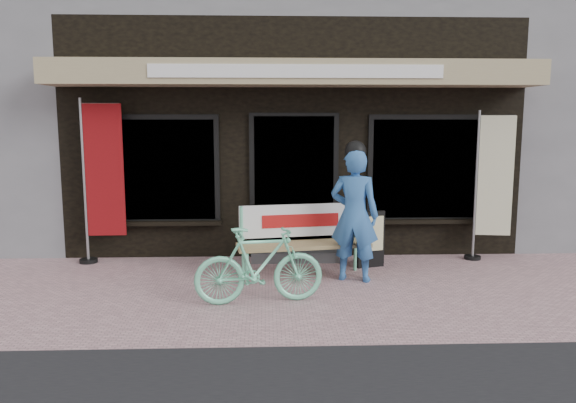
{
  "coord_description": "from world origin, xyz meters",
  "views": [
    {
      "loc": [
        -0.42,
        -6.49,
        2.12
      ],
      "look_at": [
        -0.14,
        0.7,
        1.05
      ],
      "focal_mm": 35.0,
      "sensor_mm": 36.0,
      "label": 1
    }
  ],
  "objects_px": {
    "bicycle": "(259,265)",
    "menu_stand": "(371,239)",
    "person": "(354,213)",
    "bench": "(302,235)",
    "nobori_red": "(101,179)",
    "nobori_cream": "(492,184)"
  },
  "relations": [
    {
      "from": "nobori_cream",
      "to": "menu_stand",
      "type": "bearing_deg",
      "value": -160.61
    },
    {
      "from": "bicycle",
      "to": "bench",
      "type": "bearing_deg",
      "value": -35.09
    },
    {
      "from": "person",
      "to": "menu_stand",
      "type": "distance_m",
      "value": 0.87
    },
    {
      "from": "bench",
      "to": "menu_stand",
      "type": "relative_size",
      "value": 2.25
    },
    {
      "from": "nobori_red",
      "to": "menu_stand",
      "type": "distance_m",
      "value": 4.0
    },
    {
      "from": "person",
      "to": "bicycle",
      "type": "distance_m",
      "value": 1.58
    },
    {
      "from": "bicycle",
      "to": "menu_stand",
      "type": "xyz_separation_m",
      "value": [
        1.58,
        1.52,
        -0.03
      ]
    },
    {
      "from": "bench",
      "to": "bicycle",
      "type": "relative_size",
      "value": 1.22
    },
    {
      "from": "bench",
      "to": "person",
      "type": "distance_m",
      "value": 0.78
    },
    {
      "from": "person",
      "to": "bicycle",
      "type": "height_order",
      "value": "person"
    },
    {
      "from": "nobori_red",
      "to": "nobori_cream",
      "type": "distance_m",
      "value": 5.75
    },
    {
      "from": "bicycle",
      "to": "nobori_cream",
      "type": "bearing_deg",
      "value": -69.7
    },
    {
      "from": "person",
      "to": "bicycle",
      "type": "bearing_deg",
      "value": -125.83
    },
    {
      "from": "bench",
      "to": "nobori_red",
      "type": "relative_size",
      "value": 0.76
    },
    {
      "from": "person",
      "to": "menu_stand",
      "type": "bearing_deg",
      "value": 80.02
    },
    {
      "from": "bench",
      "to": "bicycle",
      "type": "distance_m",
      "value": 1.27
    },
    {
      "from": "bench",
      "to": "menu_stand",
      "type": "distance_m",
      "value": 1.09
    },
    {
      "from": "person",
      "to": "nobori_cream",
      "type": "distance_m",
      "value": 2.43
    },
    {
      "from": "person",
      "to": "nobori_red",
      "type": "bearing_deg",
      "value": -178.03
    },
    {
      "from": "nobori_cream",
      "to": "menu_stand",
      "type": "xyz_separation_m",
      "value": [
        -1.86,
        -0.36,
        -0.74
      ]
    },
    {
      "from": "nobori_cream",
      "to": "person",
      "type": "bearing_deg",
      "value": -147.24
    },
    {
      "from": "nobori_red",
      "to": "menu_stand",
      "type": "relative_size",
      "value": 2.97
    }
  ]
}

